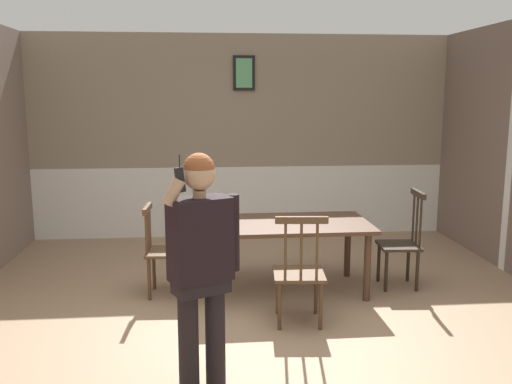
{
  "coord_description": "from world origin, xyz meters",
  "views": [
    {
      "loc": [
        -0.5,
        -4.47,
        2.04
      ],
      "look_at": [
        -0.13,
        -0.3,
        1.29
      ],
      "focal_mm": 38.74,
      "sensor_mm": 36.0,
      "label": 1
    }
  ],
  "objects_px": {
    "person_figure": "(202,257)",
    "chair_near_window": "(402,242)",
    "chair_by_doorway": "(299,272)",
    "chair_at_table_head": "(164,251)",
    "dining_table": "(285,230)"
  },
  "relations": [
    {
      "from": "dining_table",
      "to": "chair_at_table_head",
      "type": "distance_m",
      "value": 1.27
    },
    {
      "from": "chair_by_doorway",
      "to": "chair_at_table_head",
      "type": "distance_m",
      "value": 1.52
    },
    {
      "from": "chair_by_doorway",
      "to": "person_figure",
      "type": "height_order",
      "value": "person_figure"
    },
    {
      "from": "chair_near_window",
      "to": "chair_by_doorway",
      "type": "bearing_deg",
      "value": 128.79
    },
    {
      "from": "chair_at_table_head",
      "to": "chair_by_doorway",
      "type": "bearing_deg",
      "value": 58.34
    },
    {
      "from": "chair_near_window",
      "to": "chair_by_doorway",
      "type": "relative_size",
      "value": 1.02
    },
    {
      "from": "chair_near_window",
      "to": "chair_at_table_head",
      "type": "height_order",
      "value": "chair_near_window"
    },
    {
      "from": "chair_near_window",
      "to": "chair_by_doorway",
      "type": "xyz_separation_m",
      "value": [
        -1.26,
        -0.87,
        -0.0
      ]
    },
    {
      "from": "dining_table",
      "to": "chair_near_window",
      "type": "distance_m",
      "value": 1.27
    },
    {
      "from": "chair_by_doorway",
      "to": "chair_at_table_head",
      "type": "xyz_separation_m",
      "value": [
        -1.26,
        0.86,
        -0.02
      ]
    },
    {
      "from": "chair_near_window",
      "to": "chair_by_doorway",
      "type": "distance_m",
      "value": 1.53
    },
    {
      "from": "person_figure",
      "to": "chair_near_window",
      "type": "bearing_deg",
      "value": -163.1
    },
    {
      "from": "chair_at_table_head",
      "to": "chair_near_window",
      "type": "bearing_deg",
      "value": 93.02
    },
    {
      "from": "chair_near_window",
      "to": "chair_by_doorway",
      "type": "height_order",
      "value": "chair_near_window"
    },
    {
      "from": "chair_near_window",
      "to": "chair_at_table_head",
      "type": "xyz_separation_m",
      "value": [
        -2.51,
        -0.01,
        -0.02
      ]
    }
  ]
}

